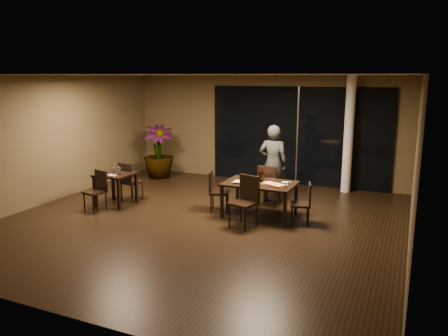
{
  "coord_description": "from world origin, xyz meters",
  "views": [
    {
      "loc": [
        3.93,
        -7.78,
        2.98
      ],
      "look_at": [
        0.27,
        0.57,
        1.05
      ],
      "focal_mm": 35.0,
      "sensor_mm": 36.0,
      "label": 1
    }
  ],
  "objects_px": {
    "chair_main_left": "(216,189)",
    "chair_side_far": "(129,179)",
    "bottle_c": "(262,175)",
    "chair_main_far": "(268,184)",
    "chair_main_near": "(246,198)",
    "chair_main_right": "(304,201)",
    "bottle_a": "(259,174)",
    "side_table": "(115,179)",
    "potted_plant": "(158,152)",
    "chair_side_near": "(97,188)",
    "bottle_b": "(262,175)",
    "main_table": "(260,186)",
    "diner": "(273,164)"
  },
  "relations": [
    {
      "from": "chair_main_left",
      "to": "chair_side_far",
      "type": "bearing_deg",
      "value": 74.35
    },
    {
      "from": "bottle_c",
      "to": "chair_main_far",
      "type": "bearing_deg",
      "value": 95.76
    },
    {
      "from": "chair_main_near",
      "to": "chair_main_right",
      "type": "bearing_deg",
      "value": 44.18
    },
    {
      "from": "chair_main_left",
      "to": "bottle_a",
      "type": "distance_m",
      "value": 1.06
    },
    {
      "from": "side_table",
      "to": "potted_plant",
      "type": "distance_m",
      "value": 2.86
    },
    {
      "from": "chair_side_far",
      "to": "bottle_a",
      "type": "distance_m",
      "value": 3.29
    },
    {
      "from": "side_table",
      "to": "chair_side_near",
      "type": "height_order",
      "value": "chair_side_near"
    },
    {
      "from": "chair_side_far",
      "to": "bottle_b",
      "type": "xyz_separation_m",
      "value": [
        3.35,
        0.13,
        0.38
      ]
    },
    {
      "from": "bottle_a",
      "to": "bottle_c",
      "type": "xyz_separation_m",
      "value": [
        0.07,
        0.0,
        -0.01
      ]
    },
    {
      "from": "main_table",
      "to": "diner",
      "type": "bearing_deg",
      "value": 94.28
    },
    {
      "from": "main_table",
      "to": "bottle_c",
      "type": "relative_size",
      "value": 4.93
    },
    {
      "from": "side_table",
      "to": "diner",
      "type": "bearing_deg",
      "value": 27.33
    },
    {
      "from": "chair_side_far",
      "to": "diner",
      "type": "bearing_deg",
      "value": -145.96
    },
    {
      "from": "chair_main_far",
      "to": "bottle_c",
      "type": "bearing_deg",
      "value": 95.83
    },
    {
      "from": "chair_main_near",
      "to": "side_table",
      "type": "bearing_deg",
      "value": -167.53
    },
    {
      "from": "potted_plant",
      "to": "bottle_b",
      "type": "bearing_deg",
      "value": -29.46
    },
    {
      "from": "chair_main_right",
      "to": "chair_side_near",
      "type": "bearing_deg",
      "value": -94.59
    },
    {
      "from": "side_table",
      "to": "chair_side_far",
      "type": "bearing_deg",
      "value": 77.4
    },
    {
      "from": "chair_main_left",
      "to": "bottle_c",
      "type": "xyz_separation_m",
      "value": [
        1.04,
        0.1,
        0.39
      ]
    },
    {
      "from": "bottle_c",
      "to": "chair_main_near",
      "type": "bearing_deg",
      "value": -96.0
    },
    {
      "from": "chair_main_right",
      "to": "chair_main_near",
      "type": "bearing_deg",
      "value": -77.31
    },
    {
      "from": "chair_main_far",
      "to": "potted_plant",
      "type": "distance_m",
      "value": 4.2
    },
    {
      "from": "chair_main_near",
      "to": "bottle_a",
      "type": "distance_m",
      "value": 0.83
    },
    {
      "from": "potted_plant",
      "to": "bottle_a",
      "type": "xyz_separation_m",
      "value": [
        3.92,
        -2.21,
        0.13
      ]
    },
    {
      "from": "chair_main_far",
      "to": "diner",
      "type": "bearing_deg",
      "value": -84.74
    },
    {
      "from": "potted_plant",
      "to": "bottle_a",
      "type": "bearing_deg",
      "value": -29.47
    },
    {
      "from": "side_table",
      "to": "chair_side_near",
      "type": "xyz_separation_m",
      "value": [
        -0.11,
        -0.51,
        -0.12
      ]
    },
    {
      "from": "chair_side_far",
      "to": "bottle_b",
      "type": "distance_m",
      "value": 3.38
    },
    {
      "from": "potted_plant",
      "to": "chair_main_right",
      "type": "bearing_deg",
      "value": -25.75
    },
    {
      "from": "chair_main_left",
      "to": "bottle_a",
      "type": "bearing_deg",
      "value": -101.42
    },
    {
      "from": "chair_main_left",
      "to": "chair_main_right",
      "type": "height_order",
      "value": "chair_main_left"
    },
    {
      "from": "chair_main_near",
      "to": "chair_side_far",
      "type": "distance_m",
      "value": 3.3
    },
    {
      "from": "potted_plant",
      "to": "bottle_b",
      "type": "height_order",
      "value": "potted_plant"
    },
    {
      "from": "chair_main_far",
      "to": "bottle_b",
      "type": "bearing_deg",
      "value": 97.3
    },
    {
      "from": "side_table",
      "to": "potted_plant",
      "type": "xyz_separation_m",
      "value": [
        -0.56,
        2.79,
        0.15
      ]
    },
    {
      "from": "main_table",
      "to": "potted_plant",
      "type": "bearing_deg",
      "value": 149.93
    },
    {
      "from": "chair_main_near",
      "to": "chair_side_far",
      "type": "xyz_separation_m",
      "value": [
        -3.25,
        0.58,
        -0.05
      ]
    },
    {
      "from": "chair_side_far",
      "to": "potted_plant",
      "type": "relative_size",
      "value": 0.6
    },
    {
      "from": "side_table",
      "to": "bottle_b",
      "type": "height_order",
      "value": "bottle_b"
    },
    {
      "from": "potted_plant",
      "to": "chair_side_far",
      "type": "bearing_deg",
      "value": -74.72
    },
    {
      "from": "side_table",
      "to": "chair_side_far",
      "type": "xyz_separation_m",
      "value": [
        0.09,
        0.4,
        -0.1
      ]
    },
    {
      "from": "chair_side_near",
      "to": "bottle_a",
      "type": "bearing_deg",
      "value": 32.74
    },
    {
      "from": "chair_main_far",
      "to": "diner",
      "type": "relative_size",
      "value": 0.53
    },
    {
      "from": "chair_side_far",
      "to": "chair_main_near",
      "type": "bearing_deg",
      "value": -178.12
    },
    {
      "from": "potted_plant",
      "to": "chair_main_left",
      "type": "bearing_deg",
      "value": -38.21
    },
    {
      "from": "chair_main_right",
      "to": "chair_side_far",
      "type": "relative_size",
      "value": 0.91
    },
    {
      "from": "chair_main_near",
      "to": "potted_plant",
      "type": "relative_size",
      "value": 0.66
    },
    {
      "from": "bottle_a",
      "to": "bottle_b",
      "type": "distance_m",
      "value": 0.1
    },
    {
      "from": "chair_main_far",
      "to": "bottle_b",
      "type": "relative_size",
      "value": 3.15
    },
    {
      "from": "chair_main_left",
      "to": "chair_main_near",
      "type": "bearing_deg",
      "value": -141.66
    }
  ]
}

